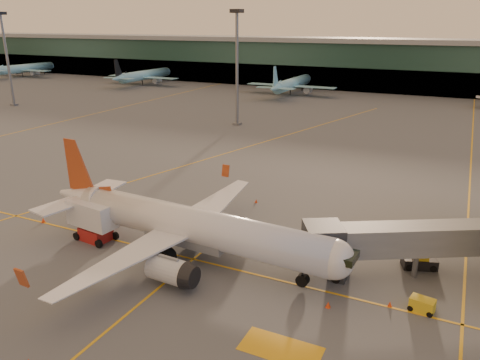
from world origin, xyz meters
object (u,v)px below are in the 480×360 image
at_px(pushback_tug, 419,261).
at_px(gpu_cart, 422,305).
at_px(catering_truck, 93,218).
at_px(main_airplane, 186,226).

bearing_deg(pushback_tug, gpu_cart, -103.30).
height_order(catering_truck, pushback_tug, catering_truck).
bearing_deg(catering_truck, pushback_tug, 21.95).
relative_size(main_airplane, gpu_cart, 16.16).
distance_m(gpu_cart, pushback_tug, 7.74).
xyz_separation_m(main_airplane, gpu_cart, (22.71, 0.28, -2.87)).
xyz_separation_m(catering_truck, gpu_cart, (34.12, 1.35, -1.94)).
relative_size(catering_truck, gpu_cart, 2.73).
height_order(gpu_cart, pushback_tug, pushback_tug).
height_order(main_airplane, catering_truck, main_airplane).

